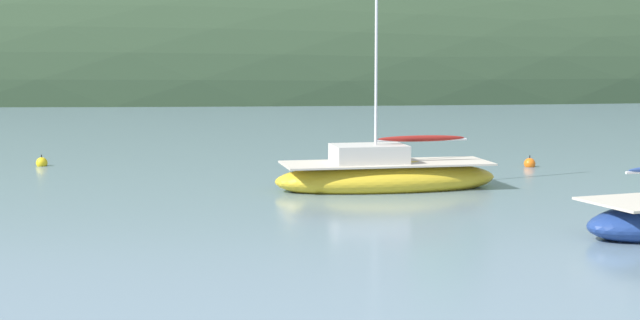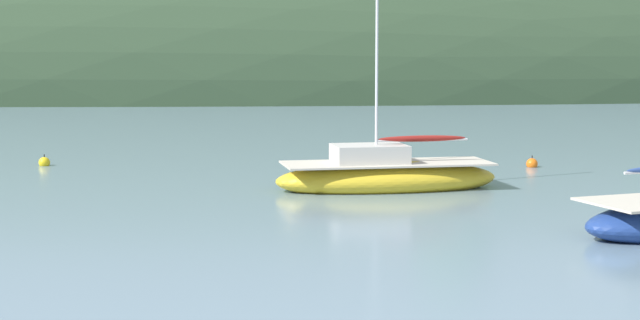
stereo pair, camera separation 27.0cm
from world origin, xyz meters
name	(u,v)px [view 2 (the right image)]	position (x,y,z in m)	size (l,w,h in m)	color
far_shoreline_hill	(268,94)	(0.14, 84.43, 0.10)	(150.00, 36.00, 32.94)	#2D422B
sailboat_navy_dinghy	(386,176)	(2.28, 22.02, 0.44)	(7.54, 3.31, 8.75)	gold
mooring_buoy_outer	(44,163)	(-9.94, 29.39, 0.12)	(0.44, 0.44, 0.54)	yellow
mooring_buoy_channel	(532,164)	(8.70, 27.50, 0.12)	(0.44, 0.44, 0.54)	orange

